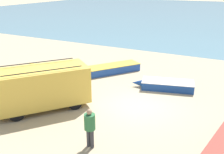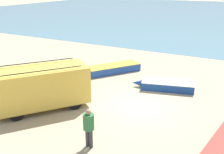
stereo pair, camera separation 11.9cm
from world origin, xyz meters
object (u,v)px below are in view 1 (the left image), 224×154
at_px(fishing_rowboat_0, 166,85).
at_px(fisherman_1, 90,125).
at_px(fishing_rowboat_3, 111,69).
at_px(fishing_rowboat_1, 50,69).
at_px(parked_van, 42,87).

relative_size(fishing_rowboat_0, fisherman_1, 2.31).
distance_m(fishing_rowboat_0, fishing_rowboat_3, 4.86).
height_order(fishing_rowboat_0, fishing_rowboat_1, fishing_rowboat_0).
height_order(fishing_rowboat_1, fishing_rowboat_3, fishing_rowboat_3).
relative_size(fishing_rowboat_1, fisherman_1, 2.13).
relative_size(parked_van, fishing_rowboat_0, 1.26).
bearing_deg(fishing_rowboat_1, parked_van, -82.43).
xyz_separation_m(fishing_rowboat_0, fishing_rowboat_3, (-4.69, 1.28, 0.02)).
height_order(fishing_rowboat_0, fisherman_1, fisherman_1).
xyz_separation_m(fishing_rowboat_3, fisherman_1, (3.75, -9.00, 0.77)).
height_order(parked_van, fishing_rowboat_1, parked_van).
xyz_separation_m(parked_van, fishing_rowboat_3, (0.51, 7.06, -0.97)).
bearing_deg(fisherman_1, parked_van, 65.80).
bearing_deg(fishing_rowboat_3, fishing_rowboat_1, -26.80).
bearing_deg(fisherman_1, fishing_rowboat_3, 22.88).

